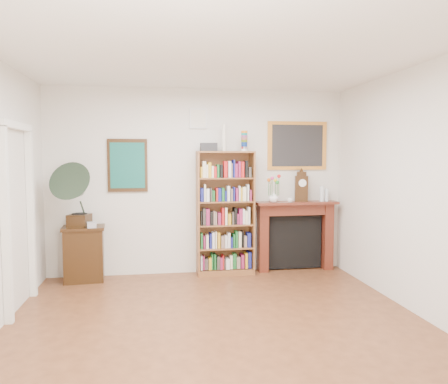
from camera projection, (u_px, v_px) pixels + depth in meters
name	position (u px, v px, depth m)	size (l,w,h in m)	color
room	(223.00, 196.00, 4.17)	(4.51, 5.01, 2.81)	#532D19
door_casing	(19.00, 202.00, 5.03)	(0.08, 1.02, 2.17)	white
teal_poster	(128.00, 165.00, 6.43)	(0.58, 0.04, 0.78)	black
small_picture	(198.00, 119.00, 6.54)	(0.26, 0.04, 0.30)	white
gilt_painting	(297.00, 146.00, 6.81)	(0.95, 0.04, 0.75)	gold
bookshelf	(225.00, 206.00, 6.55)	(0.86, 0.32, 2.14)	brown
side_cabinet	(84.00, 254.00, 6.23)	(0.58, 0.42, 0.79)	black
fireplace	(295.00, 230.00, 6.83)	(1.29, 0.33, 1.08)	#461810
gramophone	(77.00, 191.00, 6.03)	(0.70, 0.80, 0.91)	black
cd_stack	(92.00, 225.00, 6.07)	(0.12, 0.12, 0.08)	silver
mantel_clock	(301.00, 187.00, 6.78)	(0.22, 0.15, 0.46)	black
flower_vase	(274.00, 197.00, 6.66)	(0.15, 0.15, 0.16)	white
teacup	(290.00, 200.00, 6.64)	(0.09, 0.09, 0.07)	silver
bottle_left	(322.00, 194.00, 6.78)	(0.07, 0.07, 0.24)	silver
bottle_right	(327.00, 195.00, 6.81)	(0.06, 0.06, 0.20)	silver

